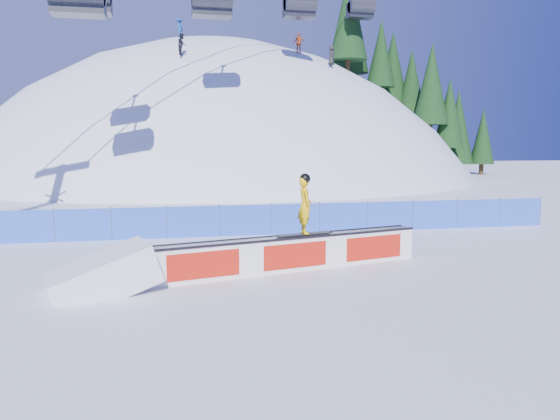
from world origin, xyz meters
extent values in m
plane|color=white|center=(0.00, 0.00, 0.00)|extent=(160.00, 160.00, 0.00)
sphere|color=white|center=(0.00, 42.00, -18.00)|extent=(64.00, 64.00, 64.00)
cylinder|color=#2F1F12|center=(13.82, 37.91, 11.17)|extent=(0.50, 0.50, 1.40)
cone|color=black|center=(13.82, 37.91, 15.73)|extent=(3.48, 3.48, 7.92)
cylinder|color=#2F1F12|center=(14.86, 42.84, 10.93)|extent=(0.50, 0.50, 1.40)
cone|color=black|center=(14.86, 42.84, 16.35)|extent=(4.24, 4.24, 9.64)
cylinder|color=#2F1F12|center=(18.50, 44.14, 8.62)|extent=(0.50, 0.50, 1.40)
cone|color=black|center=(18.50, 44.14, 12.94)|extent=(3.27, 3.27, 7.44)
cylinder|color=#2F1F12|center=(18.20, 39.90, 8.84)|extent=(0.50, 0.50, 1.40)
cone|color=black|center=(18.20, 39.90, 12.76)|extent=(2.92, 2.92, 6.64)
cylinder|color=#2F1F12|center=(21.09, 39.45, 6.54)|extent=(0.50, 0.50, 1.40)
cone|color=black|center=(21.09, 39.45, 11.39)|extent=(3.74, 3.74, 8.50)
cylinder|color=#2F1F12|center=(23.05, 45.29, 4.55)|extent=(0.50, 0.50, 1.40)
cone|color=black|center=(23.05, 45.29, 9.85)|extent=(4.13, 4.13, 9.38)
cylinder|color=#2F1F12|center=(23.39, 40.93, 4.41)|extent=(0.50, 0.50, 1.40)
cone|color=black|center=(23.39, 40.93, 8.69)|extent=(3.23, 3.23, 7.35)
cylinder|color=#2F1F12|center=(25.89, 38.68, 1.11)|extent=(0.50, 0.50, 1.40)
cone|color=black|center=(25.89, 38.68, 5.73)|extent=(3.55, 3.55, 8.06)
cylinder|color=#2F1F12|center=(27.47, 40.54, 0.60)|extent=(0.50, 0.50, 1.40)
cone|color=black|center=(27.47, 40.54, 4.74)|extent=(3.12, 3.12, 7.09)
cylinder|color=#2F1F12|center=(29.40, 42.68, 0.60)|extent=(0.50, 0.50, 1.40)
cone|color=black|center=(29.40, 42.68, 5.48)|extent=(3.77, 3.77, 8.56)
cube|color=blue|center=(0.00, 4.50, 0.60)|extent=(22.00, 0.03, 1.20)
cylinder|color=#3C466C|center=(-9.00, 4.50, 0.65)|extent=(0.05, 0.05, 1.30)
cylinder|color=#3C466C|center=(-7.00, 4.50, 0.65)|extent=(0.05, 0.05, 1.30)
cylinder|color=#3C466C|center=(-5.00, 4.50, 0.65)|extent=(0.05, 0.05, 1.30)
cylinder|color=#3C466C|center=(-3.00, 4.50, 0.65)|extent=(0.05, 0.05, 1.30)
cylinder|color=#3C466C|center=(-1.00, 4.50, 0.65)|extent=(0.05, 0.05, 1.30)
cylinder|color=#3C466C|center=(1.00, 4.50, 0.65)|extent=(0.05, 0.05, 1.30)
cylinder|color=#3C466C|center=(3.00, 4.50, 0.65)|extent=(0.05, 0.05, 1.30)
cylinder|color=#3C466C|center=(5.00, 4.50, 0.65)|extent=(0.05, 0.05, 1.30)
cylinder|color=#3C466C|center=(7.00, 4.50, 0.65)|extent=(0.05, 0.05, 1.30)
cylinder|color=#3C466C|center=(9.00, 4.50, 0.65)|extent=(0.05, 0.05, 1.30)
cylinder|color=#3C466C|center=(11.00, 4.50, 0.65)|extent=(0.05, 0.05, 1.30)
cylinder|color=#292A32|center=(5.50, 26.13, 14.40)|extent=(2.40, 1.50, 1.50)
cylinder|color=#292A32|center=(13.75, 35.15, 16.64)|extent=(2.40, 1.50, 1.50)
cube|color=white|center=(-1.54, -1.48, 0.46)|extent=(8.11, 2.55, 0.93)
cube|color=#90939E|center=(-1.54, -1.48, 0.95)|extent=(8.04, 2.56, 0.04)
cube|color=black|center=(-1.47, -1.74, 0.96)|extent=(7.99, 2.09, 0.06)
cube|color=black|center=(-1.60, -1.21, 0.96)|extent=(7.99, 2.09, 0.06)
cube|color=red|center=(-1.47, -1.74, 0.46)|extent=(7.59, 1.97, 0.70)
cube|color=red|center=(-1.60, -1.22, 0.46)|extent=(7.59, 1.97, 0.70)
cube|color=black|center=(-1.12, -1.37, 1.01)|extent=(1.70, 0.71, 0.03)
imported|color=#EDB709|center=(-1.12, -1.37, 1.83)|extent=(0.41, 0.61, 1.63)
sphere|color=black|center=(-1.12, -1.37, 2.59)|extent=(0.30, 0.30, 0.30)
imported|color=black|center=(-3.55, 27.42, 11.09)|extent=(0.76, 0.91, 1.65)
imported|color=#AA4018|center=(6.59, 31.11, 12.19)|extent=(1.04, 0.80, 1.65)
imported|color=#184A93|center=(-3.55, 34.17, 13.65)|extent=(1.11, 1.23, 1.65)
imported|color=black|center=(9.29, 30.26, 11.11)|extent=(0.53, 0.81, 1.65)
camera|label=1|loc=(-4.94, -16.31, 3.61)|focal=35.00mm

